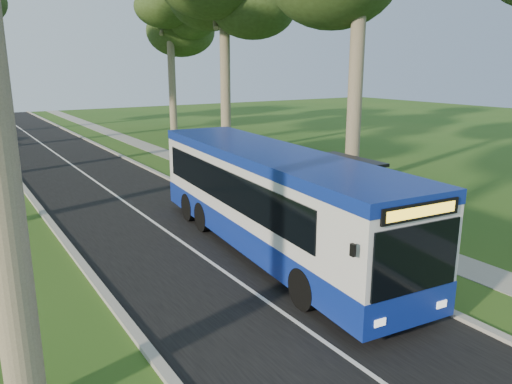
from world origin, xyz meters
TOP-DOWN VIEW (x-y plane):
  - ground at (0.00, 0.00)m, footprint 120.00×120.00m
  - road at (-3.50, 10.00)m, footprint 7.00×100.00m
  - kerb_east at (0.00, 10.00)m, footprint 0.25×100.00m
  - kerb_west at (-7.00, 10.00)m, footprint 0.25×100.00m
  - centre_line at (-3.50, 10.00)m, footprint 0.12×100.00m
  - footpath at (3.00, 10.00)m, footprint 1.50×100.00m
  - bus at (-1.35, 0.36)m, footprint 3.82×13.09m
  - bus_stop_sign at (0.75, 0.37)m, footprint 0.15×0.31m
  - bus_shelter at (2.60, 0.71)m, footprint 1.75×3.12m
  - litter_bin at (0.75, 8.33)m, footprint 0.49×0.49m
  - tree_east_d at (8.00, 30.00)m, footprint 5.20×5.20m

SIDE VIEW (x-z plane):
  - ground at x=0.00m, z-range 0.00..0.00m
  - road at x=-3.50m, z-range 0.00..0.02m
  - footpath at x=3.00m, z-range 0.00..0.02m
  - centre_line at x=-3.50m, z-range 0.02..0.02m
  - kerb_east at x=0.00m, z-range 0.00..0.12m
  - kerb_west at x=-7.00m, z-range 0.00..0.12m
  - litter_bin at x=0.75m, z-range 0.01..0.86m
  - bus_stop_sign at x=0.75m, z-range 0.30..2.55m
  - bus at x=-1.35m, z-range 0.06..3.48m
  - bus_shelter at x=2.60m, z-range 0.54..3.19m
  - tree_east_d at x=8.00m, z-range 3.49..17.94m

